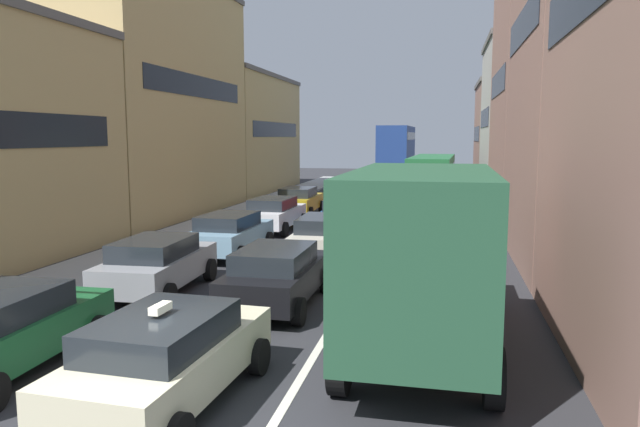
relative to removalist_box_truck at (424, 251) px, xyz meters
The scene contains 20 objects.
sidewalk_left 19.13m from the removalist_box_truck, 123.10° to the left, with size 2.60×64.00×0.14m, color #9F9F9F.
lane_stripe_left 16.95m from the removalist_box_truck, 108.69° to the left, with size 0.16×60.00×0.01m, color silver.
lane_stripe_right 16.19m from the removalist_box_truck, 97.14° to the left, with size 0.16×60.00×0.01m, color silver.
building_row_left 24.27m from the removalist_box_truck, 130.70° to the left, with size 7.20×43.90×12.54m.
building_row_right 17.57m from the removalist_box_truck, 68.75° to the left, with size 7.20×43.90×14.25m.
removalist_box_truck is the anchor object (origin of this frame).
taxi_centre_lane_front 5.12m from the removalist_box_truck, 139.25° to the right, with size 2.27×4.40×1.66m.
sedan_left_lane_front 7.78m from the removalist_box_truck, 159.75° to the right, with size 2.11×4.33×1.49m.
sedan_centre_lane_second 4.50m from the removalist_box_truck, 146.58° to the left, with size 2.09×4.31×1.49m.
wagon_left_lane_second 7.80m from the removalist_box_truck, 157.35° to the left, with size 2.21×4.37×1.49m.
hatchback_centre_lane_third 9.02m from the removalist_box_truck, 113.54° to the left, with size 2.13×4.34×1.49m.
sedan_left_lane_third 10.77m from the removalist_box_truck, 130.64° to the left, with size 2.15×4.35×1.49m.
coupe_centre_lane_fourth 14.72m from the removalist_box_truck, 105.11° to the left, with size 2.07×4.30×1.49m.
sedan_left_lane_fourth 15.40m from the removalist_box_truck, 117.05° to the left, with size 2.16×4.35×1.49m.
sedan_centre_lane_fifth 19.97m from the removalist_box_truck, 101.24° to the left, with size 2.13×4.33×1.49m.
sedan_left_lane_fifth 20.46m from the removalist_box_truck, 110.59° to the left, with size 2.10×4.32×1.49m.
sedan_right_lane_behind_truck 7.24m from the removalist_box_truck, 92.24° to the left, with size 2.13×4.34×1.49m.
wagon_right_lane_far 12.67m from the removalist_box_truck, 91.47° to the left, with size 2.08×4.31×1.49m.
bus_mid_queue_primary 28.03m from the removalist_box_truck, 90.80° to the left, with size 3.14×10.60×2.90m.
bus_far_queue_secondary 42.20m from the removalist_box_truck, 95.17° to the left, with size 2.91×10.53×5.06m.
Camera 1 is at (4.04, -7.34, 4.16)m, focal length 33.37 mm.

